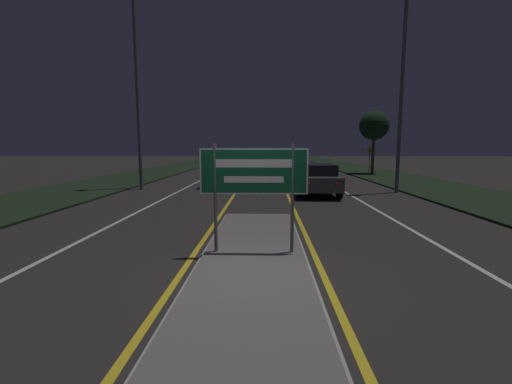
{
  "coord_description": "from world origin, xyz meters",
  "views": [
    {
      "loc": [
        0.25,
        -5.65,
        2.23
      ],
      "look_at": [
        0.0,
        2.66,
        1.14
      ],
      "focal_mm": 24.0,
      "sensor_mm": 36.0,
      "label": 1
    }
  ],
  "objects_px": {
    "highway_sign": "(254,176)",
    "car_approaching_0": "(223,172)",
    "streetlight_left_near": "(136,55)",
    "streetlight_right_near": "(404,51)",
    "car_approaching_1": "(239,162)",
    "car_receding_1": "(294,164)",
    "warning_sign": "(370,157)",
    "car_receding_0": "(315,178)"
  },
  "relations": [
    {
      "from": "streetlight_left_near",
      "to": "warning_sign",
      "type": "relative_size",
      "value": 4.77
    },
    {
      "from": "streetlight_right_near",
      "to": "car_approaching_1",
      "type": "height_order",
      "value": "streetlight_right_near"
    },
    {
      "from": "warning_sign",
      "to": "streetlight_left_near",
      "type": "bearing_deg",
      "value": -143.78
    },
    {
      "from": "streetlight_left_near",
      "to": "car_receding_0",
      "type": "bearing_deg",
      "value": -10.35
    },
    {
      "from": "highway_sign",
      "to": "streetlight_right_near",
      "type": "height_order",
      "value": "streetlight_right_near"
    },
    {
      "from": "car_approaching_0",
      "to": "highway_sign",
      "type": "bearing_deg",
      "value": -80.23
    },
    {
      "from": "highway_sign",
      "to": "car_receding_0",
      "type": "distance_m",
      "value": 9.82
    },
    {
      "from": "car_approaching_0",
      "to": "car_receding_0",
      "type": "bearing_deg",
      "value": -40.3
    },
    {
      "from": "streetlight_right_near",
      "to": "car_approaching_1",
      "type": "distance_m",
      "value": 19.49
    },
    {
      "from": "car_approaching_1",
      "to": "warning_sign",
      "type": "bearing_deg",
      "value": -19.61
    },
    {
      "from": "streetlight_right_near",
      "to": "car_approaching_0",
      "type": "height_order",
      "value": "streetlight_right_near"
    },
    {
      "from": "car_approaching_0",
      "to": "warning_sign",
      "type": "bearing_deg",
      "value": 37.57
    },
    {
      "from": "streetlight_left_near",
      "to": "warning_sign",
      "type": "xyz_separation_m",
      "value": [
        15.31,
        11.21,
        -5.46
      ]
    },
    {
      "from": "car_approaching_0",
      "to": "car_approaching_1",
      "type": "height_order",
      "value": "car_approaching_1"
    },
    {
      "from": "car_receding_1",
      "to": "car_approaching_0",
      "type": "xyz_separation_m",
      "value": [
        -4.92,
        -8.81,
        -0.02
      ]
    },
    {
      "from": "streetlight_right_near",
      "to": "streetlight_left_near",
      "type": "bearing_deg",
      "value": 176.07
    },
    {
      "from": "highway_sign",
      "to": "streetlight_left_near",
      "type": "relative_size",
      "value": 0.21
    },
    {
      "from": "car_approaching_1",
      "to": "warning_sign",
      "type": "distance_m",
      "value": 12.08
    },
    {
      "from": "streetlight_right_near",
      "to": "car_receding_0",
      "type": "bearing_deg",
      "value": -169.78
    },
    {
      "from": "streetlight_right_near",
      "to": "car_approaching_1",
      "type": "xyz_separation_m",
      "value": [
        -9.14,
        16.16,
        -5.93
      ]
    },
    {
      "from": "car_receding_1",
      "to": "streetlight_right_near",
      "type": "bearing_deg",
      "value": -71.4
    },
    {
      "from": "highway_sign",
      "to": "car_approaching_0",
      "type": "bearing_deg",
      "value": 99.77
    },
    {
      "from": "car_receding_0",
      "to": "car_receding_1",
      "type": "bearing_deg",
      "value": 90.06
    },
    {
      "from": "streetlight_left_near",
      "to": "car_approaching_0",
      "type": "height_order",
      "value": "streetlight_left_near"
    },
    {
      "from": "streetlight_right_near",
      "to": "car_approaching_0",
      "type": "distance_m",
      "value": 11.36
    },
    {
      "from": "streetlight_left_near",
      "to": "car_approaching_0",
      "type": "relative_size",
      "value": 2.24
    },
    {
      "from": "car_receding_1",
      "to": "car_approaching_0",
      "type": "relative_size",
      "value": 1.01
    },
    {
      "from": "car_receding_0",
      "to": "car_approaching_1",
      "type": "distance_m",
      "value": 17.63
    },
    {
      "from": "streetlight_left_near",
      "to": "streetlight_right_near",
      "type": "xyz_separation_m",
      "value": [
        13.09,
        -0.9,
        -0.17
      ]
    },
    {
      "from": "car_receding_0",
      "to": "car_approaching_0",
      "type": "relative_size",
      "value": 0.95
    },
    {
      "from": "highway_sign",
      "to": "car_receding_1",
      "type": "bearing_deg",
      "value": 83.45
    },
    {
      "from": "car_receding_1",
      "to": "car_approaching_1",
      "type": "height_order",
      "value": "car_approaching_1"
    },
    {
      "from": "highway_sign",
      "to": "car_receding_1",
      "type": "xyz_separation_m",
      "value": [
        2.58,
        22.42,
        -0.87
      ]
    },
    {
      "from": "car_receding_0",
      "to": "car_approaching_0",
      "type": "xyz_separation_m",
      "value": [
        -4.94,
        4.19,
        -0.0
      ]
    },
    {
      "from": "car_approaching_1",
      "to": "car_receding_1",
      "type": "bearing_deg",
      "value": -37.94
    },
    {
      "from": "car_approaching_1",
      "to": "car_receding_0",
      "type": "bearing_deg",
      "value": -73.43
    },
    {
      "from": "car_receding_0",
      "to": "car_approaching_0",
      "type": "height_order",
      "value": "car_receding_0"
    },
    {
      "from": "streetlight_right_near",
      "to": "car_approaching_1",
      "type": "bearing_deg",
      "value": 119.49
    },
    {
      "from": "streetlight_right_near",
      "to": "highway_sign",
      "type": "bearing_deg",
      "value": -123.36
    },
    {
      "from": "car_receding_1",
      "to": "car_approaching_1",
      "type": "relative_size",
      "value": 1.02
    },
    {
      "from": "streetlight_left_near",
      "to": "car_approaching_1",
      "type": "xyz_separation_m",
      "value": [
        3.95,
        15.26,
        -6.1
      ]
    },
    {
      "from": "car_receding_1",
      "to": "car_approaching_0",
      "type": "distance_m",
      "value": 10.09
    }
  ]
}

